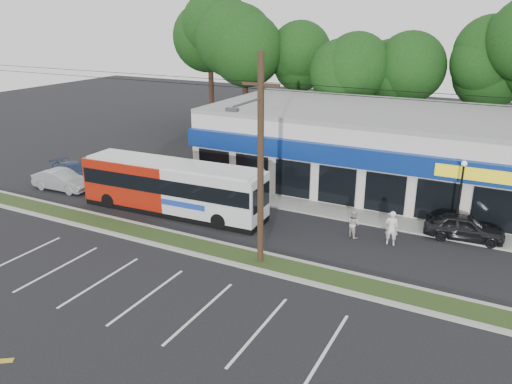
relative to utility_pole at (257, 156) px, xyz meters
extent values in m
plane|color=black|center=(-2.83, -0.93, -5.41)|extent=(120.00, 120.00, 0.00)
cube|color=#273917|center=(-2.83, 0.07, -5.35)|extent=(40.00, 1.60, 0.12)
cube|color=#9E9E93|center=(-2.83, -0.78, -5.34)|extent=(40.00, 0.25, 0.14)
cube|color=#9E9E93|center=(-2.83, 0.92, -5.34)|extent=(40.00, 0.25, 0.14)
cube|color=#9E9E93|center=(2.17, 8.07, -5.36)|extent=(32.00, 2.20, 0.10)
cube|color=beige|center=(2.67, 15.07, -2.91)|extent=(25.00, 12.00, 5.00)
cube|color=navy|center=(2.67, 8.82, -2.01)|extent=(25.00, 0.50, 1.20)
cube|color=black|center=(2.67, 9.01, -4.01)|extent=(24.00, 0.12, 2.40)
cube|color=yellow|center=(9.67, 8.55, -2.01)|extent=(6.00, 0.06, 0.70)
cube|color=gray|center=(2.67, 15.07, -0.26)|extent=(25.00, 12.00, 0.30)
cylinder|color=black|center=(0.17, 0.07, -0.41)|extent=(0.30, 0.30, 10.00)
cube|color=black|center=(0.17, 0.07, 3.19)|extent=(1.80, 0.12, 0.12)
cylinder|color=#59595E|center=(0.17, -1.13, 2.59)|extent=(0.10, 2.40, 0.10)
cube|color=#59595E|center=(0.17, -2.43, 2.49)|extent=(0.50, 0.25, 0.15)
cylinder|color=black|center=(-2.83, 0.07, 3.29)|extent=(50.00, 0.02, 0.02)
cylinder|color=black|center=(-2.83, 0.07, 2.99)|extent=(50.00, 0.02, 0.02)
cylinder|color=black|center=(8.17, 7.87, -3.41)|extent=(0.12, 0.12, 4.00)
sphere|color=silver|center=(8.17, 7.87, -1.31)|extent=(0.30, 0.30, 0.30)
cylinder|color=black|center=(-18.83, 25.07, -2.55)|extent=(0.56, 0.56, 5.72)
sphere|color=black|center=(-18.83, 25.07, 3.04)|extent=(6.76, 6.76, 6.76)
cylinder|color=black|center=(-13.83, 25.07, -2.55)|extent=(0.56, 0.56, 5.72)
sphere|color=black|center=(-13.83, 25.07, 3.04)|extent=(6.76, 6.76, 6.76)
cylinder|color=black|center=(-8.83, 25.07, -2.55)|extent=(0.56, 0.56, 5.72)
sphere|color=black|center=(-8.83, 25.07, 3.04)|extent=(6.76, 6.76, 6.76)
cylinder|color=black|center=(-3.83, 25.07, -2.55)|extent=(0.56, 0.56, 5.72)
sphere|color=black|center=(-3.83, 25.07, 3.04)|extent=(6.76, 6.76, 6.76)
cylinder|color=black|center=(1.17, 25.07, -2.55)|extent=(0.56, 0.56, 5.72)
sphere|color=black|center=(1.17, 25.07, 3.04)|extent=(6.76, 6.76, 6.76)
cylinder|color=black|center=(6.17, 25.07, -2.55)|extent=(0.56, 0.56, 5.72)
sphere|color=black|center=(6.17, 25.07, 3.04)|extent=(6.76, 6.76, 6.76)
cube|color=#991A0B|center=(-10.51, 3.45, -3.72)|extent=(5.97, 2.70, 2.69)
cube|color=silver|center=(-4.64, 3.70, -3.72)|extent=(5.97, 2.70, 2.69)
cube|color=black|center=(-7.58, 3.57, -5.22)|extent=(11.84, 2.91, 0.34)
cube|color=black|center=(-7.58, 3.57, -3.41)|extent=(11.61, 3.01, 0.93)
cube|color=black|center=(-1.68, 3.83, -3.55)|extent=(0.15, 2.08, 1.37)
cube|color=#193899|center=(-6.05, 2.40, -4.29)|extent=(2.93, 0.16, 0.34)
cube|color=silver|center=(-7.58, 3.57, -2.33)|extent=(11.24, 2.69, 0.18)
cylinder|color=black|center=(-11.63, 2.29, -4.94)|extent=(0.95, 0.31, 0.94)
cylinder|color=black|center=(-11.73, 4.50, -4.94)|extent=(0.95, 0.31, 0.94)
cylinder|color=black|center=(-3.77, 2.64, -4.94)|extent=(0.95, 0.31, 0.94)
cylinder|color=black|center=(-3.87, 4.84, -4.94)|extent=(0.95, 0.31, 0.94)
imported|color=black|center=(8.64, 7.57, -4.71)|extent=(4.27, 2.11, 1.40)
imported|color=#95989C|center=(-16.89, 3.39, -4.71)|extent=(4.33, 1.73, 1.40)
imported|color=navy|center=(-17.85, 5.41, -4.78)|extent=(4.66, 2.72, 1.27)
imported|color=silver|center=(5.32, 5.07, -4.47)|extent=(0.73, 0.51, 1.88)
imported|color=beige|center=(3.28, 5.10, -4.65)|extent=(0.94, 0.89, 1.53)
camera|label=1|loc=(10.06, -19.40, 5.98)|focal=35.00mm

